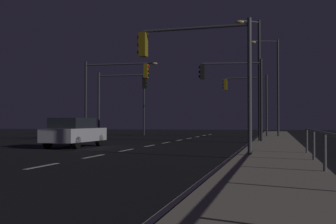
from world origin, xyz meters
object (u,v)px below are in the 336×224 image
object	(u,v)px
traffic_light_near_left	(113,84)
traffic_light_far_left	(197,59)
traffic_light_mid_left	(120,92)
street_lamp_median	(274,78)
traffic_light_far_center	(247,93)
street_lamp_across_street	(256,69)
traffic_light_overhead_east	(233,83)
street_lamp_mid_block	(146,91)
car	(74,132)

from	to	relation	value
traffic_light_near_left	traffic_light_far_left	bearing A→B (deg)	-56.89
traffic_light_mid_left	street_lamp_median	bearing A→B (deg)	34.24
traffic_light_far_center	street_lamp_across_street	size ratio (longest dim) A/B	0.67
traffic_light_far_left	traffic_light_far_center	bearing A→B (deg)	88.65
traffic_light_near_left	street_lamp_median	bearing A→B (deg)	43.60
traffic_light_mid_left	traffic_light_near_left	bearing A→B (deg)	-81.55
traffic_light_far_left	street_lamp_across_street	size ratio (longest dim) A/B	0.65
traffic_light_overhead_east	traffic_light_near_left	bearing A→B (deg)	178.09
traffic_light_overhead_east	street_lamp_median	xyz separation A→B (m)	(2.47, 10.54, 1.26)
traffic_light_near_left	traffic_light_overhead_east	distance (m)	8.32
traffic_light_near_left	street_lamp_across_street	distance (m)	9.76
traffic_light_far_left	street_lamp_mid_block	bearing A→B (deg)	110.28
traffic_light_overhead_east	traffic_light_far_left	bearing A→B (deg)	-91.36
street_lamp_mid_block	traffic_light_overhead_east	bearing A→B (deg)	-55.29
traffic_light_mid_left	street_lamp_mid_block	world-z (taller)	street_lamp_mid_block
traffic_light_overhead_east	street_lamp_median	bearing A→B (deg)	76.81
traffic_light_mid_left	traffic_light_far_center	world-z (taller)	traffic_light_far_center
traffic_light_far_left	street_lamp_mid_block	world-z (taller)	street_lamp_mid_block
traffic_light_far_center	street_lamp_median	world-z (taller)	street_lamp_median
traffic_light_far_center	street_lamp_median	size ratio (longest dim) A/B	0.63
street_lamp_across_street	traffic_light_overhead_east	bearing A→B (deg)	-155.21
traffic_light_overhead_east	street_lamp_mid_block	size ratio (longest dim) A/B	0.71
street_lamp_across_street	street_lamp_mid_block	bearing A→B (deg)	129.52
traffic_light_near_left	street_lamp_across_street	bearing A→B (deg)	2.19
car	traffic_light_far_left	xyz separation A→B (m)	(7.56, -5.21, 2.94)
car	street_lamp_median	bearing A→B (deg)	59.30
traffic_light_far_left	traffic_light_overhead_east	bearing A→B (deg)	88.64
street_lamp_median	traffic_light_near_left	bearing A→B (deg)	-136.40
traffic_light_mid_left	traffic_light_overhead_east	distance (m)	9.19
traffic_light_mid_left	traffic_light_far_left	bearing A→B (deg)	-60.64
traffic_light_far_left	traffic_light_mid_left	xyz separation A→B (m)	(-8.42, 14.97, -0.16)
traffic_light_overhead_east	street_lamp_median	distance (m)	10.90
car	traffic_light_mid_left	world-z (taller)	traffic_light_mid_left
traffic_light_far_center	traffic_light_mid_left	bearing A→B (deg)	-140.73
street_lamp_across_street	street_lamp_mid_block	size ratio (longest dim) A/B	1.07
traffic_light_far_center	traffic_light_near_left	distance (m)	13.14
traffic_light_far_left	street_lamp_median	xyz separation A→B (m)	(2.76, 22.58, 1.34)
traffic_light_near_left	street_lamp_across_street	world-z (taller)	street_lamp_across_street
car	traffic_light_mid_left	xyz separation A→B (m)	(-0.87, 9.76, 2.78)
traffic_light_near_left	street_lamp_mid_block	world-z (taller)	street_lamp_mid_block
street_lamp_median	street_lamp_across_street	xyz separation A→B (m)	(-1.07, -9.90, -0.29)
traffic_light_mid_left	street_lamp_median	distance (m)	13.60
car	traffic_light_mid_left	distance (m)	10.19
traffic_light_far_left	traffic_light_overhead_east	distance (m)	12.04
car	traffic_light_near_left	xyz separation A→B (m)	(-0.47, 7.10, 3.16)
car	traffic_light_near_left	bearing A→B (deg)	93.78
traffic_light_overhead_east	street_lamp_across_street	xyz separation A→B (m)	(1.40, 0.65, 0.96)
car	street_lamp_mid_block	bearing A→B (deg)	96.11
street_lamp_median	traffic_light_far_center	bearing A→B (deg)	-172.54
traffic_light_far_center	traffic_light_overhead_east	size ratio (longest dim) A/B	1.00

